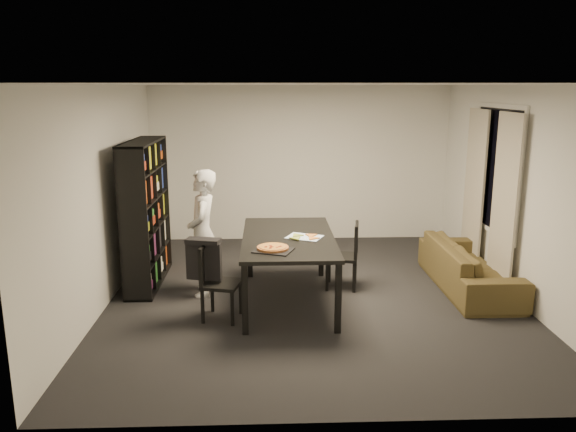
{
  "coord_description": "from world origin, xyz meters",
  "views": [
    {
      "loc": [
        -0.56,
        -6.66,
        2.58
      ],
      "look_at": [
        -0.31,
        -0.07,
        1.05
      ],
      "focal_mm": 35.0,
      "sensor_mm": 36.0,
      "label": 1
    }
  ],
  "objects_px": {
    "dining_table": "(288,242)",
    "baking_tray": "(273,250)",
    "person": "(203,233)",
    "sofa": "(469,266)",
    "chair_right": "(348,251)",
    "chair_left": "(214,277)",
    "bookshelf": "(146,213)",
    "pepperoni_pizza": "(273,248)"
  },
  "relations": [
    {
      "from": "bookshelf",
      "to": "pepperoni_pizza",
      "type": "xyz_separation_m",
      "value": [
        1.65,
        -1.33,
        -0.1
      ]
    },
    {
      "from": "person",
      "to": "pepperoni_pizza",
      "type": "relative_size",
      "value": 4.54
    },
    {
      "from": "person",
      "to": "baking_tray",
      "type": "relative_size",
      "value": 3.97
    },
    {
      "from": "person",
      "to": "sofa",
      "type": "relative_size",
      "value": 0.79
    },
    {
      "from": "baking_tray",
      "to": "pepperoni_pizza",
      "type": "relative_size",
      "value": 1.14
    },
    {
      "from": "chair_right",
      "to": "baking_tray",
      "type": "height_order",
      "value": "chair_right"
    },
    {
      "from": "bookshelf",
      "to": "chair_right",
      "type": "xyz_separation_m",
      "value": [
        2.64,
        -0.32,
        -0.45
      ]
    },
    {
      "from": "person",
      "to": "baking_tray",
      "type": "xyz_separation_m",
      "value": [
        0.87,
        -0.9,
        0.03
      ]
    },
    {
      "from": "dining_table",
      "to": "person",
      "type": "distance_m",
      "value": 1.1
    },
    {
      "from": "bookshelf",
      "to": "chair_right",
      "type": "bearing_deg",
      "value": -6.92
    },
    {
      "from": "sofa",
      "to": "person",
      "type": "bearing_deg",
      "value": 91.18
    },
    {
      "from": "chair_right",
      "to": "chair_left",
      "type": "bearing_deg",
      "value": -49.77
    },
    {
      "from": "chair_left",
      "to": "baking_tray",
      "type": "xyz_separation_m",
      "value": [
        0.66,
        -0.11,
        0.34
      ]
    },
    {
      "from": "bookshelf",
      "to": "chair_left",
      "type": "relative_size",
      "value": 2.21
    },
    {
      "from": "chair_left",
      "to": "person",
      "type": "height_order",
      "value": "person"
    },
    {
      "from": "person",
      "to": "sofa",
      "type": "distance_m",
      "value": 3.47
    },
    {
      "from": "dining_table",
      "to": "person",
      "type": "bearing_deg",
      "value": 163.98
    },
    {
      "from": "dining_table",
      "to": "baking_tray",
      "type": "height_order",
      "value": "baking_tray"
    },
    {
      "from": "baking_tray",
      "to": "sofa",
      "type": "distance_m",
      "value": 2.79
    },
    {
      "from": "dining_table",
      "to": "chair_right",
      "type": "distance_m",
      "value": 0.95
    },
    {
      "from": "chair_left",
      "to": "bookshelf",
      "type": "bearing_deg",
      "value": 51.34
    },
    {
      "from": "dining_table",
      "to": "pepperoni_pizza",
      "type": "bearing_deg",
      "value": -109.0
    },
    {
      "from": "baking_tray",
      "to": "sofa",
      "type": "height_order",
      "value": "baking_tray"
    },
    {
      "from": "bookshelf",
      "to": "person",
      "type": "relative_size",
      "value": 1.2
    },
    {
      "from": "chair_right",
      "to": "pepperoni_pizza",
      "type": "distance_m",
      "value": 1.45
    },
    {
      "from": "bookshelf",
      "to": "chair_left",
      "type": "xyz_separation_m",
      "value": [
        0.99,
        -1.25,
        -0.46
      ]
    },
    {
      "from": "pepperoni_pizza",
      "to": "sofa",
      "type": "xyz_separation_m",
      "value": [
        2.56,
        0.93,
        -0.55
      ]
    },
    {
      "from": "pepperoni_pizza",
      "to": "sofa",
      "type": "relative_size",
      "value": 0.17
    },
    {
      "from": "pepperoni_pizza",
      "to": "sofa",
      "type": "bearing_deg",
      "value": 19.97
    },
    {
      "from": "person",
      "to": "pepperoni_pizza",
      "type": "height_order",
      "value": "person"
    },
    {
      "from": "baking_tray",
      "to": "sofa",
      "type": "relative_size",
      "value": 0.2
    },
    {
      "from": "chair_left",
      "to": "chair_right",
      "type": "height_order",
      "value": "chair_right"
    },
    {
      "from": "chair_left",
      "to": "person",
      "type": "xyz_separation_m",
      "value": [
        -0.21,
        0.79,
        0.3
      ]
    },
    {
      "from": "bookshelf",
      "to": "dining_table",
      "type": "bearing_deg",
      "value": -22.61
    },
    {
      "from": "dining_table",
      "to": "chair_right",
      "type": "bearing_deg",
      "value": 29.4
    },
    {
      "from": "person",
      "to": "baking_tray",
      "type": "distance_m",
      "value": 1.25
    },
    {
      "from": "chair_right",
      "to": "pepperoni_pizza",
      "type": "relative_size",
      "value": 2.48
    },
    {
      "from": "dining_table",
      "to": "baking_tray",
      "type": "bearing_deg",
      "value": -107.45
    },
    {
      "from": "baking_tray",
      "to": "pepperoni_pizza",
      "type": "xyz_separation_m",
      "value": [
        -0.0,
        0.04,
        0.02
      ]
    },
    {
      "from": "person",
      "to": "sofa",
      "type": "xyz_separation_m",
      "value": [
        3.43,
        0.07,
        -0.5
      ]
    },
    {
      "from": "person",
      "to": "baking_tray",
      "type": "bearing_deg",
      "value": 41.77
    },
    {
      "from": "baking_tray",
      "to": "person",
      "type": "bearing_deg",
      "value": 134.02
    }
  ]
}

